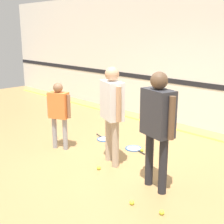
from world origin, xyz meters
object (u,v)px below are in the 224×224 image
at_px(tennis_ball_stray_left, 132,202).
at_px(tennis_ball_stray_right, 162,212).
at_px(person_instructor, 112,105).
at_px(tennis_ball_near_instructor, 99,168).
at_px(person_student_right, 158,119).
at_px(person_student_left, 59,109).
at_px(racket_spare_on_floor, 134,149).
at_px(tennis_ball_by_spare_racket, 142,150).
at_px(racket_second_spare, 104,139).

xyz_separation_m(tennis_ball_stray_left, tennis_ball_stray_right, (0.42, 0.09, 0.00)).
xyz_separation_m(person_instructor, tennis_ball_stray_left, (1.14, -0.75, -1.00)).
distance_m(tennis_ball_near_instructor, tennis_ball_stray_left, 1.17).
height_order(person_instructor, tennis_ball_near_instructor, person_instructor).
bearing_deg(tennis_ball_near_instructor, person_student_right, 8.96).
xyz_separation_m(person_student_left, racket_spare_on_floor, (1.03, 1.00, -0.79)).
bearing_deg(tennis_ball_by_spare_racket, tennis_ball_stray_left, -53.76).
xyz_separation_m(tennis_ball_near_instructor, tennis_ball_stray_right, (1.52, -0.31, 0.00)).
height_order(racket_second_spare, tennis_ball_stray_left, tennis_ball_stray_left).
bearing_deg(tennis_ball_stray_left, tennis_ball_stray_right, 12.76).
distance_m(person_instructor, person_student_left, 1.24).
relative_size(racket_second_spare, tennis_ball_near_instructor, 8.27).
xyz_separation_m(person_instructor, tennis_ball_near_instructor, (0.04, -0.34, -1.00)).
relative_size(tennis_ball_near_instructor, tennis_ball_by_spare_racket, 1.00).
bearing_deg(tennis_ball_stray_left, racket_second_spare, 145.16).
xyz_separation_m(racket_spare_on_floor, tennis_ball_stray_left, (1.30, -1.51, 0.02)).
height_order(tennis_ball_near_instructor, tennis_ball_stray_right, same).
bearing_deg(racket_spare_on_floor, person_student_right, -23.91).
distance_m(racket_spare_on_floor, tennis_ball_near_instructor, 1.13).
xyz_separation_m(person_student_right, tennis_ball_by_spare_racket, (-1.05, 0.95, -1.02)).
distance_m(racket_second_spare, tennis_ball_stray_right, 2.89).
distance_m(racket_spare_on_floor, tennis_ball_by_spare_racket, 0.19).
bearing_deg(person_student_left, tennis_ball_stray_left, -37.34).
relative_size(person_student_right, tennis_ball_by_spare_racket, 25.81).
distance_m(person_student_left, racket_spare_on_floor, 1.63).
bearing_deg(racket_second_spare, tennis_ball_near_instructor, 151.60).
distance_m(person_instructor, racket_spare_on_floor, 1.28).
bearing_deg(person_student_right, racket_spare_on_floor, -23.35).
bearing_deg(tennis_ball_stray_left, person_student_right, 95.93).
height_order(person_instructor, racket_spare_on_floor, person_instructor).
distance_m(tennis_ball_by_spare_racket, tennis_ball_stray_left, 1.88).
distance_m(tennis_ball_near_instructor, tennis_ball_stray_right, 1.55).
bearing_deg(tennis_ball_near_instructor, tennis_ball_by_spare_racket, 90.69).
relative_size(person_student_left, racket_spare_on_floor, 2.39).
height_order(person_student_right, tennis_ball_stray_right, person_student_right).
relative_size(person_instructor, racket_second_spare, 3.05).
bearing_deg(person_student_right, racket_second_spare, -9.85).
relative_size(tennis_ball_by_spare_racket, tennis_ball_stray_right, 1.00).
bearing_deg(person_student_right, person_instructor, 4.34).
distance_m(person_student_left, tennis_ball_by_spare_racket, 1.75).
distance_m(tennis_ball_near_instructor, tennis_ball_by_spare_racket, 1.11).
xyz_separation_m(person_student_left, tennis_ball_stray_left, (2.33, -0.52, -0.77)).
bearing_deg(tennis_ball_by_spare_racket, racket_spare_on_floor, -179.02).
xyz_separation_m(person_instructor, tennis_ball_stray_right, (1.55, -0.66, -1.00)).
height_order(person_instructor, tennis_ball_by_spare_racket, person_instructor).
height_order(person_student_left, tennis_ball_stray_left, person_student_left).
xyz_separation_m(person_student_right, tennis_ball_near_instructor, (-1.04, -0.16, -1.02)).
bearing_deg(tennis_ball_by_spare_racket, tennis_ball_near_instructor, -89.31).
bearing_deg(person_instructor, tennis_ball_stray_right, -0.59).
bearing_deg(tennis_ball_stray_right, racket_spare_on_floor, 140.43).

